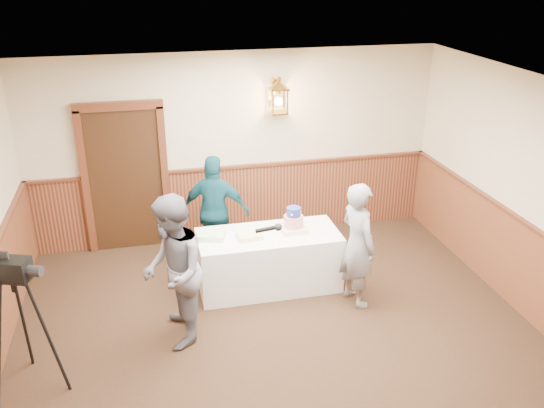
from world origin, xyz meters
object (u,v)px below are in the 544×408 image
at_px(tiered_cake, 294,222).
at_px(tv_camera_rig, 23,332).
at_px(display_table, 269,260).
at_px(interviewer, 173,272).
at_px(sheet_cake_green, 212,236).
at_px(assistant_p, 216,211).
at_px(sheet_cake_yellow, 249,236).
at_px(baker, 358,245).

distance_m(tiered_cake, tv_camera_rig, 3.37).
bearing_deg(display_table, interviewer, -144.41).
height_order(sheet_cake_green, assistant_p, assistant_p).
xyz_separation_m(sheet_cake_yellow, interviewer, (-1.00, -0.84, 0.09)).
bearing_deg(display_table, tv_camera_rig, -153.64).
xyz_separation_m(sheet_cake_green, assistant_p, (0.14, 0.71, 0.00)).
relative_size(sheet_cake_yellow, assistant_p, 0.18).
distance_m(interviewer, tv_camera_rig, 1.56).
relative_size(tiered_cake, baker, 0.20).
height_order(tiered_cake, interviewer, interviewer).
height_order(display_table, sheet_cake_yellow, sheet_cake_yellow).
height_order(sheet_cake_yellow, interviewer, interviewer).
bearing_deg(tv_camera_rig, sheet_cake_yellow, 47.83).
xyz_separation_m(baker, tv_camera_rig, (-3.70, -0.75, -0.14)).
relative_size(sheet_cake_yellow, tv_camera_rig, 0.20).
height_order(sheet_cake_yellow, tv_camera_rig, tv_camera_rig).
distance_m(tiered_cake, assistant_p, 1.17).
bearing_deg(tiered_cake, tv_camera_rig, -155.76).
bearing_deg(assistant_p, interviewer, 86.20).
xyz_separation_m(display_table, sheet_cake_yellow, (-0.26, -0.06, 0.40)).
height_order(display_table, assistant_p, assistant_p).
relative_size(tiered_cake, assistant_p, 0.20).
bearing_deg(display_table, sheet_cake_yellow, -166.84).
xyz_separation_m(display_table, interviewer, (-1.25, -0.90, 0.49)).
bearing_deg(sheet_cake_green, display_table, -3.69).
distance_m(sheet_cake_green, baker, 1.80).
height_order(tiered_cake, assistant_p, assistant_p).
height_order(sheet_cake_yellow, sheet_cake_green, sheet_cake_green).
height_order(display_table, tv_camera_rig, tv_camera_rig).
xyz_separation_m(interviewer, assistant_p, (0.69, 1.66, -0.08)).
bearing_deg(baker, assistant_p, 32.88).
bearing_deg(interviewer, assistant_p, 159.98).
bearing_deg(tiered_cake, sheet_cake_yellow, -171.64).
bearing_deg(assistant_p, sheet_cake_green, 97.20).
bearing_deg(display_table, tiered_cake, 4.60).
relative_size(tiered_cake, sheet_cake_yellow, 1.11).
bearing_deg(baker, sheet_cake_green, 53.31).
relative_size(baker, tv_camera_rig, 1.09).
xyz_separation_m(interviewer, tv_camera_rig, (-1.48, -0.46, -0.22)).
distance_m(display_table, baker, 1.21).
relative_size(tiered_cake, sheet_cake_green, 1.00).
distance_m(display_table, interviewer, 1.62).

